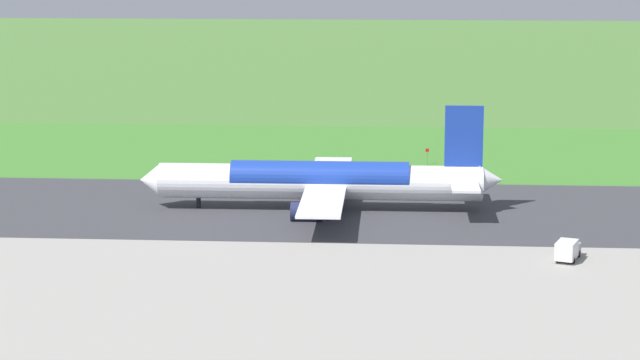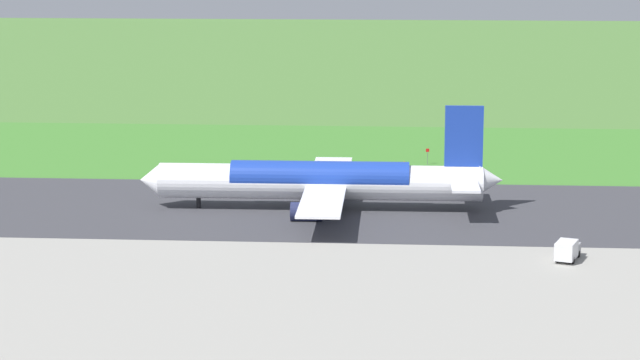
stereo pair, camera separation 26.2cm
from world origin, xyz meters
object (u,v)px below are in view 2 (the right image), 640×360
at_px(service_truck_fuel, 567,250).
at_px(traffic_cone_orange, 404,162).
at_px(no_stopping_sign, 427,155).
at_px(airliner_main, 323,181).

relative_size(service_truck_fuel, traffic_cone_orange, 11.30).
bearing_deg(no_stopping_sign, traffic_cone_orange, -8.51).
xyz_separation_m(service_truck_fuel, traffic_cone_orange, (20.91, -65.50, -1.13)).
relative_size(no_stopping_sign, traffic_cone_orange, 5.25).
bearing_deg(traffic_cone_orange, airliner_main, 72.74).
bearing_deg(no_stopping_sign, service_truck_fuel, 104.52).
distance_m(airliner_main, service_truck_fuel, 42.70).
height_order(service_truck_fuel, no_stopping_sign, no_stopping_sign).
xyz_separation_m(no_stopping_sign, traffic_cone_orange, (4.12, -0.62, -1.43)).
bearing_deg(airliner_main, service_truck_fuel, 140.43).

